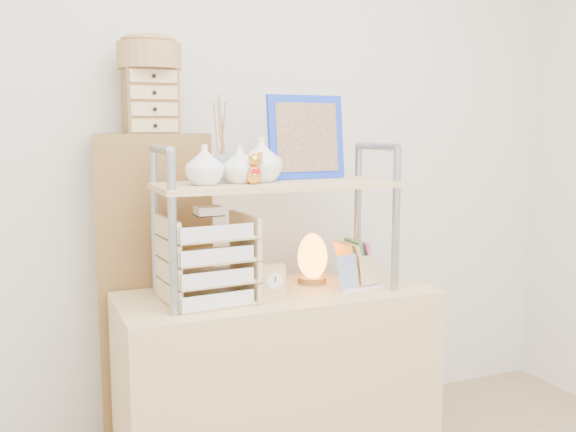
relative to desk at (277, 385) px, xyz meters
name	(u,v)px	position (x,y,z in m)	size (l,w,h in m)	color
desk	(277,385)	(0.00, 0.00, 0.00)	(1.20, 0.50, 0.75)	tan
cabinet	(155,298)	(-0.40, 0.37, 0.30)	(0.45, 0.24, 1.35)	brown
hutch	(269,178)	(-0.03, 0.01, 0.81)	(0.90, 0.34, 0.75)	gray
letter_tray	(209,264)	(-0.28, -0.04, 0.51)	(0.31, 0.29, 0.35)	tan
salt_lamp	(312,258)	(0.18, 0.08, 0.48)	(0.13, 0.13, 0.20)	brown
desk_clock	(273,281)	(-0.04, -0.07, 0.44)	(0.09, 0.05, 0.12)	tan
postcard_stand	(359,279)	(0.31, -0.08, 0.41)	(0.20, 0.08, 0.14)	white
drawer_chest	(151,102)	(-0.40, 0.35, 1.10)	(0.20, 0.16, 0.25)	brown
woven_basket	(149,56)	(-0.40, 0.35, 1.28)	(0.25, 0.25, 0.10)	#9A7146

